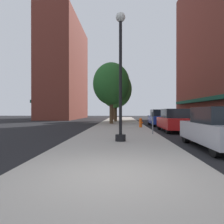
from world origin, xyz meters
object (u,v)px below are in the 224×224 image
Objects in this scene: lamppost at (120,74)px; tree_near at (116,89)px; car_silver at (218,129)px; fire_hydrant at (141,123)px; tree_mid at (111,84)px; car_red at (174,121)px; parking_meter_near at (153,120)px; tree_far at (114,89)px; car_blue at (159,118)px.

lamppost is 18.74m from tree_near.
lamppost is at bearing 165.06° from car_silver.
tree_mid is (-2.75, 5.14, 3.98)m from fire_hydrant.
car_red is at bearing -70.06° from tree_near.
lamppost is 4.50× the size of parking_meter_near.
car_red is at bearing 55.22° from parking_meter_near.
parking_meter_near is at bearing -74.01° from tree_mid.
lamppost is 1.37× the size of car_silver.
tree_far is 1.63× the size of car_blue.
tree_near is at bearing 86.50° from tree_mid.
car_silver is (4.95, -14.75, -3.69)m from tree_mid.
lamppost is at bearing -85.41° from tree_mid.
parking_meter_near is 3.42m from car_red.
tree_near is 1.58× the size of car_silver.
tree_far is 1.63× the size of car_red.
car_red is at bearing -91.87° from car_blue.
tree_far is at bearing 110.86° from car_blue.
tree_far is (-1.20, 24.12, 1.76)m from lamppost.
lamppost is 7.44m from car_red.
fire_hydrant is 9.87m from car_silver.
tree_near is 5.48m from tree_far.
car_silver is (3.86, -1.19, -2.39)m from lamppost.
tree_far is 1.63× the size of car_silver.
car_blue is at bearing -17.22° from tree_mid.
fire_hydrant is 0.12× the size of tree_near.
car_silver and car_blue have the same top height.
tree_far reaches higher than tree_near.
tree_mid reaches higher than car_red.
tree_far is at bearing 98.42° from parking_meter_near.
tree_mid is at bearing 110.76° from car_silver.
tree_far reaches higher than car_red.
fire_hydrant is 0.12× the size of tree_mid.
car_red is 6.14m from car_blue.
tree_near is at bearing -85.54° from tree_far.
fire_hydrant is at bearing -79.66° from tree_far.
tree_far is 26.14m from car_silver.
tree_near is 14.08m from car_red.
fire_hydrant is at bearing -123.27° from car_blue.
parking_meter_near is (0.25, -5.34, 0.43)m from fire_hydrant.
tree_near is 0.97× the size of tree_far.
car_silver is 13.22m from car_blue.
parking_meter_near is 4.70m from car_silver.
fire_hydrant is 0.18× the size of car_silver.
tree_near is (-2.69, 15.60, 3.47)m from parking_meter_near.
lamppost is 24.21m from tree_far.
tree_mid is 0.96× the size of tree_far.
car_red is (2.20, -2.53, 0.29)m from fire_hydrant.
car_red is (4.95, -7.67, -3.69)m from tree_mid.
tree_far reaches higher than car_silver.
fire_hydrant is 16.56m from tree_far.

